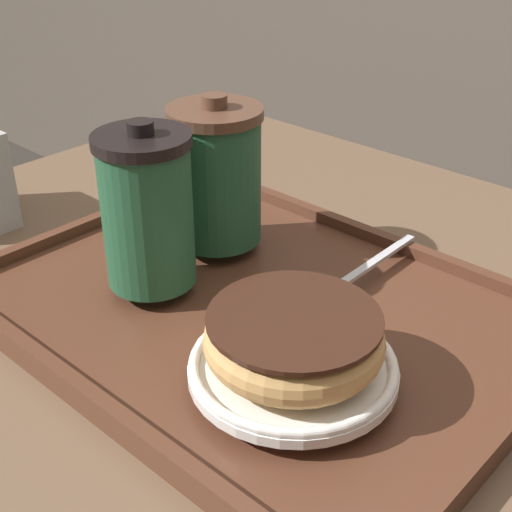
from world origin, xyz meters
name	(u,v)px	position (x,y,z in m)	size (l,w,h in m)	color
cafe_table	(222,471)	(0.00, 0.00, 0.55)	(0.91, 0.90, 0.73)	brown
serving_tray	(256,312)	(0.02, 0.03, 0.73)	(0.48, 0.36, 0.02)	#512D1E
coffee_cup_front	(147,209)	(-0.07, -0.01, 0.82)	(0.08, 0.08, 0.15)	#235638
coffee_cup_rear	(216,174)	(-0.08, 0.08, 0.82)	(0.09, 0.09, 0.15)	#235638
plate_with_chocolate_donut	(293,366)	(0.11, -0.03, 0.76)	(0.16, 0.16, 0.01)	white
donut_chocolate_glazed	(294,337)	(0.11, -0.03, 0.78)	(0.13, 0.13, 0.04)	tan
spoon	(345,279)	(0.06, 0.10, 0.75)	(0.02, 0.16, 0.01)	silver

